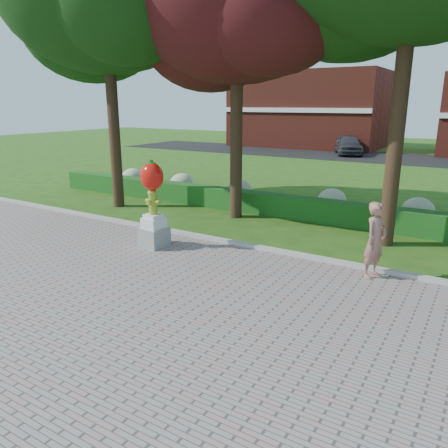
# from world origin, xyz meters

# --- Properties ---
(ground) EXTENTS (100.00, 100.00, 0.00)m
(ground) POSITION_xyz_m (0.00, 0.00, 0.00)
(ground) COLOR #245114
(ground) RESTS_ON ground
(walkway) EXTENTS (40.00, 14.00, 0.04)m
(walkway) POSITION_xyz_m (0.00, -4.00, 0.02)
(walkway) COLOR gray
(walkway) RESTS_ON ground
(curb) EXTENTS (40.00, 0.18, 0.15)m
(curb) POSITION_xyz_m (0.00, 3.00, 0.07)
(curb) COLOR #ADADA5
(curb) RESTS_ON ground
(lawn_hedge) EXTENTS (24.00, 0.70, 0.80)m
(lawn_hedge) POSITION_xyz_m (0.00, 7.00, 0.40)
(lawn_hedge) COLOR #154C17
(lawn_hedge) RESTS_ON ground
(hydrangea_row) EXTENTS (20.10, 1.10, 0.99)m
(hydrangea_row) POSITION_xyz_m (0.57, 8.00, 0.55)
(hydrangea_row) COLOR #B8C092
(hydrangea_row) RESTS_ON ground
(street) EXTENTS (50.00, 8.00, 0.02)m
(street) POSITION_xyz_m (0.00, 28.00, 0.01)
(street) COLOR black
(street) RESTS_ON ground
(building_left) EXTENTS (14.00, 8.00, 7.00)m
(building_left) POSITION_xyz_m (-10.00, 34.00, 3.50)
(building_left) COLOR maroon
(building_left) RESTS_ON ground
(tree_mid_left) EXTENTS (8.25, 7.04, 10.69)m
(tree_mid_left) POSITION_xyz_m (-2.10, 6.08, 7.30)
(tree_mid_left) COLOR black
(tree_mid_left) RESTS_ON ground
(hydrant_sculpture) EXTENTS (0.76, 0.76, 2.54)m
(hydrant_sculpture) POSITION_xyz_m (-2.24, 1.65, 1.38)
(hydrant_sculpture) COLOR gray
(hydrant_sculpture) RESTS_ON walkway
(woman) EXTENTS (0.63, 0.78, 1.85)m
(woman) POSITION_xyz_m (3.80, 2.60, 0.97)
(woman) COLOR #9E685A
(woman) RESTS_ON walkway
(parked_car) EXTENTS (3.60, 5.13, 1.62)m
(parked_car) POSITION_xyz_m (-4.33, 28.52, 0.83)
(parked_car) COLOR #3E3F45
(parked_car) RESTS_ON street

